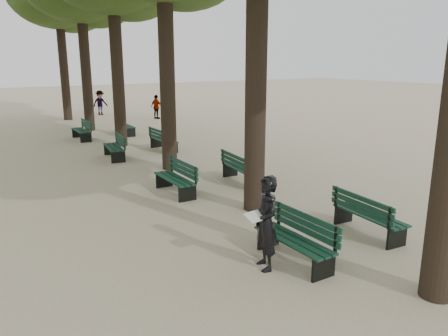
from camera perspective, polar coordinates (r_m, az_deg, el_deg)
ground at (r=8.22m, az=7.79°, el=-13.07°), size 120.00×120.00×0.00m
bench_left_0 at (r=8.43m, az=9.09°, el=-10.35°), size 0.57×1.80×0.92m
bench_left_1 at (r=12.45m, az=-6.41°, el=-2.16°), size 0.60×1.81×0.92m
bench_left_2 at (r=17.29m, az=-14.16°, el=2.08°), size 0.81×1.86×0.92m
bench_left_3 at (r=21.82m, az=-18.11°, el=4.24°), size 0.59×1.81×0.92m
bench_right_0 at (r=10.07m, az=18.36°, el=-6.79°), size 0.73×1.84×0.92m
bench_right_1 at (r=13.54m, az=2.27°, el=-0.76°), size 0.79×1.86×0.92m
bench_right_2 at (r=18.46m, az=-7.86°, el=3.12°), size 0.58×1.80×0.92m
bench_right_3 at (r=22.71m, az=-12.74°, el=4.95°), size 0.65×1.82×0.92m
man_with_map at (r=7.91m, az=5.51°, el=-7.17°), size 0.70×0.77×1.75m
pedestrian_c at (r=28.41m, az=-8.81°, el=7.89°), size 0.62×0.94×1.52m
pedestrian_b at (r=31.25m, az=-15.86°, el=8.20°), size 1.11×0.53×1.66m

